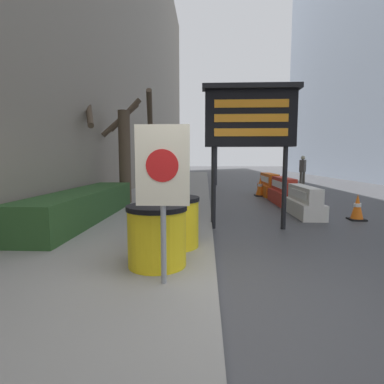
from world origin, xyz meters
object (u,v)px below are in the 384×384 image
(warning_sign, at_px, (163,177))
(traffic_cone_near, at_px, (275,183))
(traffic_light_near_curb, at_px, (216,137))
(jersey_barrier_red_striped, at_px, (283,192))
(jersey_barrier_orange_far, at_px, (269,186))
(pedestrian_worker, at_px, (303,168))
(traffic_cone_far, at_px, (260,187))
(message_board, at_px, (250,119))
(jersey_barrier_white, at_px, (304,203))
(traffic_cone_mid, at_px, (357,207))
(barrel_drum_middle, at_px, (175,222))
(barrel_drum_foreground, at_px, (157,235))

(warning_sign, relative_size, traffic_cone_near, 2.23)
(traffic_cone_near, relative_size, traffic_light_near_curb, 0.20)
(jersey_barrier_red_striped, distance_m, jersey_barrier_orange_far, 2.22)
(warning_sign, height_order, jersey_barrier_orange_far, warning_sign)
(traffic_light_near_curb, distance_m, pedestrian_worker, 5.00)
(jersey_barrier_red_striped, relative_size, traffic_cone_far, 2.46)
(warning_sign, distance_m, traffic_light_near_curb, 14.08)
(jersey_barrier_orange_far, height_order, pedestrian_worker, pedestrian_worker)
(message_board, xyz_separation_m, pedestrian_worker, (4.34, 10.18, -1.32))
(jersey_barrier_white, relative_size, traffic_cone_mid, 2.79)
(traffic_cone_far, bearing_deg, traffic_light_near_curb, 108.12)
(barrel_drum_middle, distance_m, jersey_barrier_white, 4.59)
(warning_sign, distance_m, message_board, 3.65)
(traffic_cone_near, bearing_deg, warning_sign, -108.62)
(jersey_barrier_orange_far, bearing_deg, traffic_cone_mid, -77.33)
(barrel_drum_foreground, distance_m, traffic_light_near_curb, 13.65)
(warning_sign, xyz_separation_m, traffic_cone_near, (3.68, 10.92, -0.92))
(traffic_cone_far, bearing_deg, traffic_cone_near, 61.23)
(warning_sign, bearing_deg, traffic_cone_far, 73.66)
(jersey_barrier_white, distance_m, traffic_cone_mid, 1.24)
(traffic_cone_mid, bearing_deg, traffic_cone_far, 107.37)
(barrel_drum_foreground, height_order, barrel_drum_middle, same)
(jersey_barrier_red_striped, distance_m, traffic_cone_near, 3.99)
(barrel_drum_foreground, xyz_separation_m, traffic_cone_near, (3.84, 10.36, -0.15))
(jersey_barrier_red_striped, height_order, jersey_barrier_orange_far, jersey_barrier_orange_far)
(traffic_light_near_curb, bearing_deg, traffic_cone_mid, -72.25)
(barrel_drum_foreground, bearing_deg, traffic_cone_near, 69.67)
(jersey_barrier_orange_far, relative_size, traffic_cone_near, 2.52)
(jersey_barrier_white, relative_size, pedestrian_worker, 1.08)
(traffic_cone_mid, bearing_deg, pedestrian_worker, 80.35)
(message_board, relative_size, jersey_barrier_white, 1.66)
(message_board, height_order, pedestrian_worker, message_board)
(jersey_barrier_orange_far, height_order, traffic_cone_mid, jersey_barrier_orange_far)
(traffic_cone_mid, height_order, traffic_cone_far, traffic_cone_far)
(message_board, relative_size, traffic_light_near_curb, 0.80)
(message_board, xyz_separation_m, traffic_cone_far, (1.29, 5.82, -1.92))
(barrel_drum_middle, bearing_deg, barrel_drum_foreground, -99.15)
(barrel_drum_foreground, height_order, jersey_barrier_orange_far, barrel_drum_foreground)
(jersey_barrier_white, relative_size, traffic_cone_far, 2.34)
(message_board, relative_size, pedestrian_worker, 1.79)
(barrel_drum_foreground, height_order, traffic_cone_mid, barrel_drum_foreground)
(message_board, distance_m, jersey_barrier_red_striped, 4.53)
(warning_sign, bearing_deg, jersey_barrier_white, 57.75)
(message_board, relative_size, traffic_cone_mid, 4.63)
(barrel_drum_foreground, relative_size, traffic_light_near_curb, 0.21)
(barrel_drum_foreground, height_order, warning_sign, warning_sign)
(message_board, bearing_deg, traffic_cone_near, 73.23)
(jersey_barrier_red_striped, bearing_deg, traffic_cone_mid, -67.76)
(traffic_cone_mid, height_order, pedestrian_worker, pedestrian_worker)
(traffic_cone_mid, distance_m, traffic_light_near_curb, 10.47)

